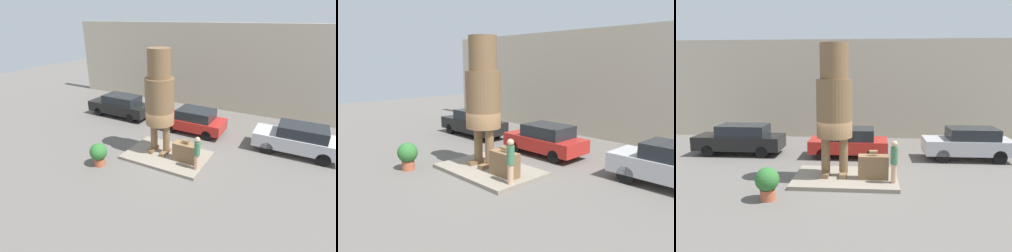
{
  "view_description": "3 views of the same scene",
  "coord_description": "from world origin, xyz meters",
  "views": [
    {
      "loc": [
        5.92,
        -10.88,
        6.99
      ],
      "look_at": [
        0.01,
        0.09,
        1.76
      ],
      "focal_mm": 28.0,
      "sensor_mm": 36.0,
      "label": 1
    },
    {
      "loc": [
        10.17,
        -8.56,
        4.51
      ],
      "look_at": [
        0.72,
        0.29,
        2.04
      ],
      "focal_mm": 35.0,
      "sensor_mm": 36.0,
      "label": 2
    },
    {
      "loc": [
        0.99,
        -13.19,
        4.57
      ],
      "look_at": [
        -0.05,
        -0.25,
        2.35
      ],
      "focal_mm": 35.0,
      "sensor_mm": 36.0,
      "label": 3
    }
  ],
  "objects": [
    {
      "name": "ground_plane",
      "position": [
        0.0,
        0.0,
        0.0
      ],
      "size": [
        60.0,
        60.0,
        0.0
      ],
      "primitive_type": "plane",
      "color": "#605B56"
    },
    {
      "name": "pedestal",
      "position": [
        0.0,
        0.0,
        0.08
      ],
      "size": [
        4.32,
        2.89,
        0.16
      ],
      "color": "gray",
      "rests_on": "ground_plane"
    },
    {
      "name": "building_backdrop",
      "position": [
        0.0,
        9.14,
        3.29
      ],
      "size": [
        28.0,
        0.6,
        6.58
      ],
      "color": "beige",
      "rests_on": "ground_plane"
    },
    {
      "name": "statue_figure",
      "position": [
        -0.48,
        0.1,
        3.36
      ],
      "size": [
        1.48,
        1.48,
        5.48
      ],
      "color": "brown",
      "rests_on": "pedestal"
    },
    {
      "name": "giant_suitcase",
      "position": [
        1.15,
        -0.19,
        0.66
      ],
      "size": [
        1.23,
        0.54,
        1.2
      ],
      "color": "brown",
      "rests_on": "pedestal"
    },
    {
      "name": "tourist",
      "position": [
        1.96,
        -0.65,
        1.09
      ],
      "size": [
        0.29,
        0.29,
        1.71
      ],
      "color": "tan",
      "rests_on": "pedestal"
    },
    {
      "name": "parked_car_black",
      "position": [
        -6.06,
        3.84,
        0.86
      ],
      "size": [
        4.74,
        1.7,
        1.64
      ],
      "rotation": [
        0.0,
        0.0,
        3.14
      ],
      "color": "black",
      "rests_on": "ground_plane"
    },
    {
      "name": "parked_car_red",
      "position": [
        -0.07,
        3.73,
        0.81
      ],
      "size": [
        4.08,
        1.84,
        1.55
      ],
      "rotation": [
        0.0,
        0.0,
        3.14
      ],
      "color": "#B2231E",
      "rests_on": "ground_plane"
    },
    {
      "name": "parked_car_silver",
      "position": [
        6.04,
        3.68,
        0.88
      ],
      "size": [
        4.4,
        1.77,
        1.66
      ],
      "rotation": [
        0.0,
        0.0,
        3.14
      ],
      "color": "#B7B7BC",
      "rests_on": "ground_plane"
    },
    {
      "name": "planter_pot",
      "position": [
        -2.61,
        -2.38,
        0.68
      ],
      "size": [
        0.86,
        0.86,
        1.19
      ],
      "color": "#AD5638",
      "rests_on": "ground_plane"
    }
  ]
}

